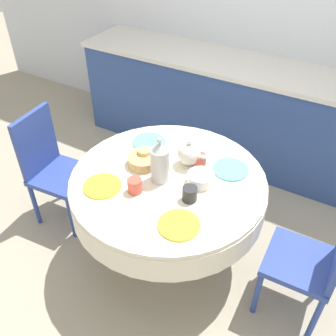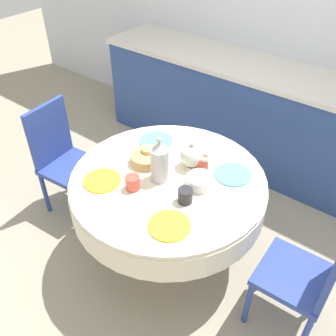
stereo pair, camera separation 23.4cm
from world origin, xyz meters
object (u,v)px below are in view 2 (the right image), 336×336
Objects in this scene: teapot at (192,156)px; coffee_carafe at (159,161)px; chair_right at (63,156)px; chair_left at (311,274)px.

coffee_carafe is at bearing -111.15° from teapot.
chair_right is at bearing -176.99° from coffee_carafe.
chair_left is at bearing -9.46° from teapot.
chair_left is 0.99m from teapot.
coffee_carafe is at bearing 87.90° from chair_right.
coffee_carafe is at bearing 92.06° from chair_left.
chair_right is 4.38× the size of teapot.
chair_left is 1.08m from coffee_carafe.
coffee_carafe is (-1.02, -0.07, 0.36)m from chair_left.
chair_right is at bearing -164.99° from teapot.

